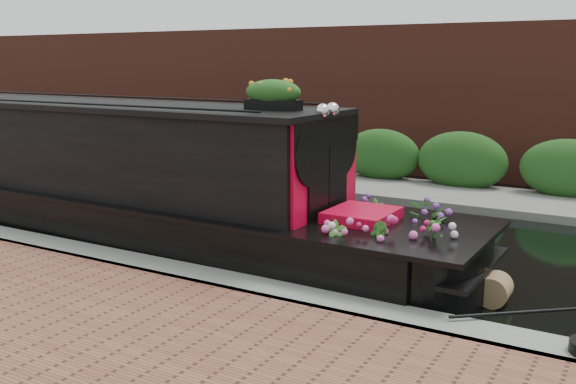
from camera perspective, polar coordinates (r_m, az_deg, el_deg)
The scene contains 7 objects.
ground at distance 11.95m, azimuth -1.60°, elevation -3.24°, with size 80.00×80.00×0.00m, color black.
near_bank_coping at distance 9.43m, azimuth -12.27°, elevation -7.63°, with size 40.00×0.60×0.50m, color gray.
far_bank_path at distance 15.59m, azimuth 6.51°, elevation 0.20°, with size 40.00×2.40×0.34m, color slate.
far_hedge at distance 16.40m, azimuth 7.77°, elevation 0.74°, with size 40.00×1.10×2.80m, color #1F4C19.
far_brick_wall at distance 18.34m, azimuth 10.28°, elevation 1.80°, with size 40.00×1.00×8.00m, color #5A281E.
narrowboat at distance 11.87m, azimuth -16.22°, elevation 0.67°, with size 13.00×2.50×3.04m.
rope_fender at distance 8.67m, azimuth 17.88°, elevation -8.25°, with size 0.40×0.40×0.41m, color olive.
Camera 1 is at (6.07, -9.83, 3.06)m, focal length 40.00 mm.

